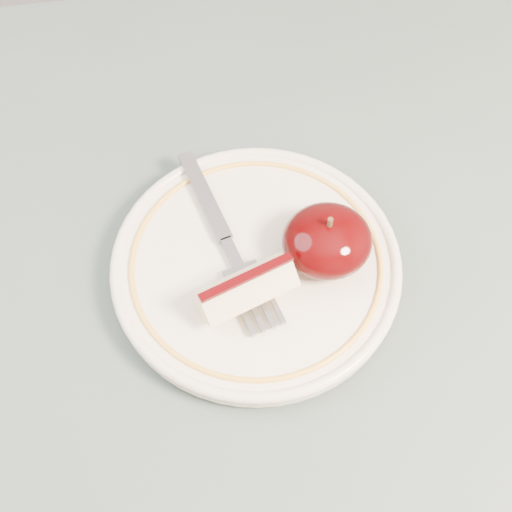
{
  "coord_description": "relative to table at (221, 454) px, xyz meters",
  "views": [
    {
      "loc": [
        0.01,
        -0.16,
        1.24
      ],
      "look_at": [
        0.04,
        0.11,
        0.78
      ],
      "focal_mm": 50.0,
      "sensor_mm": 36.0,
      "label": 1
    }
  ],
  "objects": [
    {
      "name": "apple_wedge",
      "position": [
        0.03,
        0.08,
        0.12
      ],
      "size": [
        0.08,
        0.05,
        0.03
      ],
      "rotation": [
        0.0,
        0.0,
        0.35
      ],
      "color": "beige",
      "rests_on": "plate"
    },
    {
      "name": "fork",
      "position": [
        0.02,
        0.13,
        0.11
      ],
      "size": [
        0.06,
        0.17,
        0.0
      ],
      "rotation": [
        0.0,
        0.0,
        1.83
      ],
      "color": "gray",
      "rests_on": "plate"
    },
    {
      "name": "table",
      "position": [
        0.0,
        0.0,
        0.0
      ],
      "size": [
        0.9,
        0.9,
        0.75
      ],
      "color": "brown",
      "rests_on": "ground"
    },
    {
      "name": "apple_half",
      "position": [
        0.1,
        0.11,
        0.13
      ],
      "size": [
        0.07,
        0.06,
        0.05
      ],
      "color": "black",
      "rests_on": "plate"
    },
    {
      "name": "plate",
      "position": [
        0.04,
        0.11,
        0.1
      ],
      "size": [
        0.22,
        0.22,
        0.02
      ],
      "color": "#F1E8CA",
      "rests_on": "table"
    }
  ]
}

